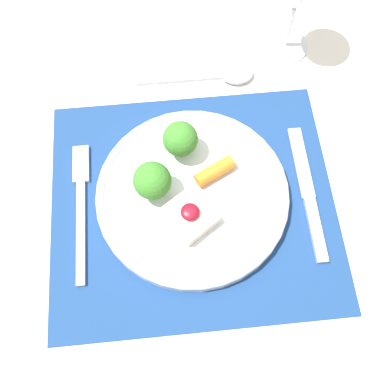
{
  "coord_description": "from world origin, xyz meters",
  "views": [
    {
      "loc": [
        -0.03,
        -0.24,
        1.36
      ],
      "look_at": [
        -0.0,
        0.01,
        0.77
      ],
      "focal_mm": 42.0,
      "sensor_mm": 36.0,
      "label": 1
    }
  ],
  "objects_px": {
    "dinner_plate": "(189,191)",
    "spoon": "(225,74)",
    "fork": "(81,201)",
    "knife": "(309,201)"
  },
  "relations": [
    {
      "from": "dinner_plate",
      "to": "spoon",
      "type": "xyz_separation_m",
      "value": [
        0.08,
        0.21,
        -0.01
      ]
    },
    {
      "from": "knife",
      "to": "spoon",
      "type": "height_order",
      "value": "spoon"
    },
    {
      "from": "fork",
      "to": "spoon",
      "type": "height_order",
      "value": "spoon"
    },
    {
      "from": "fork",
      "to": "spoon",
      "type": "xyz_separation_m",
      "value": [
        0.24,
        0.21,
        0.0
      ]
    },
    {
      "from": "dinner_plate",
      "to": "fork",
      "type": "bearing_deg",
      "value": 178.17
    },
    {
      "from": "dinner_plate",
      "to": "knife",
      "type": "distance_m",
      "value": 0.18
    },
    {
      "from": "dinner_plate",
      "to": "knife",
      "type": "height_order",
      "value": "dinner_plate"
    },
    {
      "from": "fork",
      "to": "spoon",
      "type": "bearing_deg",
      "value": 41.13
    },
    {
      "from": "spoon",
      "to": "fork",
      "type": "bearing_deg",
      "value": -142.08
    },
    {
      "from": "dinner_plate",
      "to": "spoon",
      "type": "height_order",
      "value": "dinner_plate"
    }
  ]
}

